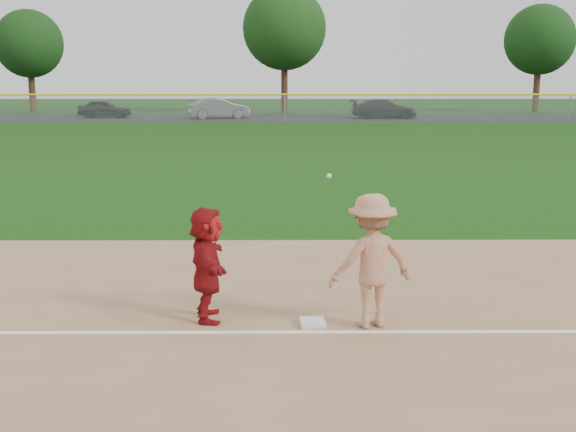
{
  "coord_description": "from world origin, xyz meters",
  "views": [
    {
      "loc": [
        -0.08,
        -10.86,
        3.85
      ],
      "look_at": [
        0.0,
        1.5,
        1.3
      ],
      "focal_mm": 45.0,
      "sensor_mm": 36.0,
      "label": 1
    }
  ],
  "objects_px": {
    "base_runner": "(207,264)",
    "car_mid": "(219,108)",
    "first_base": "(312,323)",
    "car_right": "(384,109)",
    "car_left": "(105,109)"
  },
  "relations": [
    {
      "from": "first_base",
      "to": "car_left",
      "type": "height_order",
      "value": "car_left"
    },
    {
      "from": "first_base",
      "to": "car_mid",
      "type": "bearing_deg",
      "value": 96.76
    },
    {
      "from": "base_runner",
      "to": "car_mid",
      "type": "height_order",
      "value": "base_runner"
    },
    {
      "from": "first_base",
      "to": "car_right",
      "type": "height_order",
      "value": "car_right"
    },
    {
      "from": "first_base",
      "to": "base_runner",
      "type": "xyz_separation_m",
      "value": [
        -1.61,
        0.29,
        0.85
      ]
    },
    {
      "from": "base_runner",
      "to": "car_left",
      "type": "xyz_separation_m",
      "value": [
        -12.78,
        46.12,
        -0.21
      ]
    },
    {
      "from": "car_mid",
      "to": "car_right",
      "type": "bearing_deg",
      "value": -104.07
    },
    {
      "from": "car_mid",
      "to": "car_left",
      "type": "bearing_deg",
      "value": 68.62
    },
    {
      "from": "car_mid",
      "to": "car_right",
      "type": "height_order",
      "value": "car_mid"
    },
    {
      "from": "base_runner",
      "to": "car_left",
      "type": "height_order",
      "value": "base_runner"
    },
    {
      "from": "first_base",
      "to": "car_right",
      "type": "xyz_separation_m",
      "value": [
        7.26,
        45.44,
        0.68
      ]
    },
    {
      "from": "car_mid",
      "to": "car_right",
      "type": "relative_size",
      "value": 0.92
    },
    {
      "from": "car_left",
      "to": "car_mid",
      "type": "bearing_deg",
      "value": -91.1
    },
    {
      "from": "base_runner",
      "to": "car_mid",
      "type": "bearing_deg",
      "value": -2.7
    },
    {
      "from": "car_left",
      "to": "car_right",
      "type": "relative_size",
      "value": 0.8
    }
  ]
}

